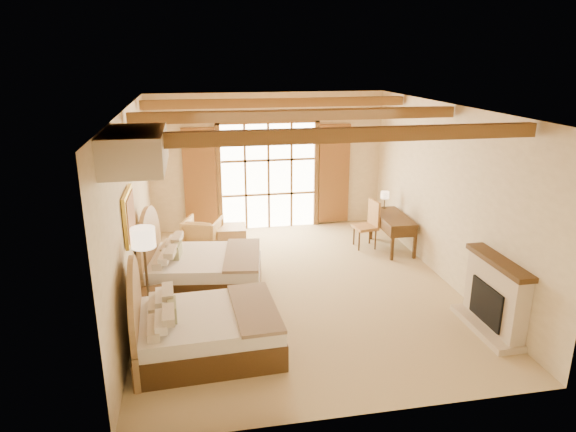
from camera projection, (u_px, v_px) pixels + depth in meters
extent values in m
plane|color=tan|center=(298.00, 287.00, 9.27)|extent=(7.00, 7.00, 0.00)
plane|color=beige|center=(268.00, 162.00, 12.07)|extent=(5.50, 0.00, 5.50)
plane|color=beige|center=(132.00, 211.00, 8.31)|extent=(0.00, 7.00, 7.00)
plane|color=beige|center=(447.00, 195.00, 9.27)|extent=(0.00, 7.00, 7.00)
plane|color=#AF693A|center=(299.00, 107.00, 8.30)|extent=(7.00, 7.00, 0.00)
cube|color=white|center=(268.00, 177.00, 12.13)|extent=(2.20, 0.02, 2.50)
cube|color=brown|center=(200.00, 180.00, 11.83)|extent=(0.75, 0.06, 2.40)
cube|color=brown|center=(334.00, 174.00, 12.39)|extent=(0.75, 0.06, 2.40)
cube|color=#C3AE96|center=(495.00, 297.00, 7.69)|extent=(0.25, 1.30, 1.10)
cube|color=black|center=(490.00, 303.00, 7.71)|extent=(0.18, 0.80, 0.60)
cube|color=#C3AE96|center=(486.00, 327.00, 7.83)|extent=(0.45, 1.40, 0.10)
cube|color=#442A18|center=(500.00, 262.00, 7.52)|extent=(0.30, 1.40, 0.08)
cube|color=gold|center=(129.00, 216.00, 7.56)|extent=(0.05, 0.95, 0.75)
cube|color=#B4753A|center=(131.00, 216.00, 7.57)|extent=(0.02, 0.82, 0.62)
cube|color=beige|center=(135.00, 149.00, 6.08)|extent=(0.70, 1.40, 0.45)
cube|color=#442A18|center=(208.00, 339.00, 7.22)|extent=(2.05, 1.59, 0.39)
cube|color=white|center=(207.00, 320.00, 7.13)|extent=(2.01, 1.56, 0.21)
cube|color=gray|center=(255.00, 309.00, 7.21)|extent=(0.66, 1.55, 0.05)
cube|color=#93966A|center=(172.00, 309.00, 6.98)|extent=(0.13, 0.41, 0.23)
cube|color=#442A18|center=(205.00, 277.00, 9.23)|extent=(2.19, 1.78, 0.39)
cube|color=white|center=(204.00, 261.00, 9.13)|extent=(2.15, 1.75, 0.21)
cube|color=gray|center=(242.00, 253.00, 9.22)|extent=(0.81, 1.61, 0.05)
cube|color=#93966A|center=(177.00, 252.00, 8.98)|extent=(0.17, 0.42, 0.23)
cube|color=#442A18|center=(155.00, 306.00, 8.01)|extent=(0.54, 0.54, 0.53)
cylinder|color=#372C1C|center=(151.00, 329.00, 7.82)|extent=(0.23, 0.23, 0.03)
cylinder|color=#372C1C|center=(148.00, 287.00, 7.61)|extent=(0.04, 0.04, 1.41)
cylinder|color=#FBDCB0|center=(143.00, 238.00, 7.37)|extent=(0.35, 0.35, 0.29)
imported|color=tan|center=(203.00, 233.00, 11.02)|extent=(0.95, 0.97, 0.69)
cube|color=#9E764E|center=(232.00, 236.00, 11.20)|extent=(0.65, 0.65, 0.45)
cube|color=#442A18|center=(393.00, 217.00, 10.92)|extent=(0.62, 1.38, 0.05)
cube|color=#442A18|center=(393.00, 222.00, 10.96)|extent=(0.60, 1.34, 0.22)
cube|color=#B67F42|center=(365.00, 227.00, 11.06)|extent=(0.52, 0.52, 0.06)
cube|color=#B67F42|center=(375.00, 213.00, 11.01)|extent=(0.12, 0.46, 0.56)
cylinder|color=#372C1C|center=(384.00, 207.00, 11.47)|extent=(0.11, 0.11, 0.02)
cylinder|color=#372C1C|center=(385.00, 202.00, 11.43)|extent=(0.02, 0.02, 0.26)
cylinder|color=#FBDCB0|center=(385.00, 195.00, 11.38)|extent=(0.19, 0.19, 0.15)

